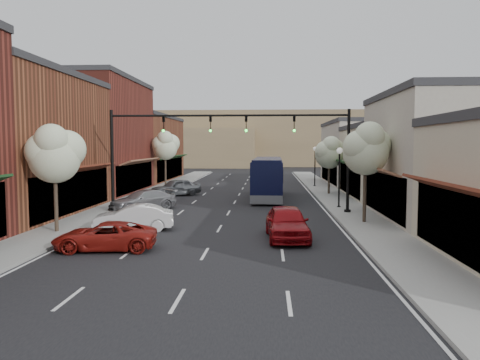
% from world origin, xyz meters
% --- Properties ---
extents(ground, '(160.00, 160.00, 0.00)m').
position_xyz_m(ground, '(0.00, 0.00, 0.00)').
color(ground, black).
rests_on(ground, ground).
extents(sidewalk_left, '(2.80, 73.00, 0.15)m').
position_xyz_m(sidewalk_left, '(-8.40, 18.50, 0.07)').
color(sidewalk_left, gray).
rests_on(sidewalk_left, ground).
extents(sidewalk_right, '(2.80, 73.00, 0.15)m').
position_xyz_m(sidewalk_right, '(8.40, 18.50, 0.07)').
color(sidewalk_right, gray).
rests_on(sidewalk_right, ground).
extents(curb_left, '(0.25, 73.00, 0.17)m').
position_xyz_m(curb_left, '(-7.00, 18.50, 0.07)').
color(curb_left, gray).
rests_on(curb_left, ground).
extents(curb_right, '(0.25, 73.00, 0.17)m').
position_xyz_m(curb_right, '(7.00, 18.50, 0.07)').
color(curb_right, gray).
rests_on(curb_right, ground).
extents(bldg_left_midnear, '(10.14, 14.10, 9.40)m').
position_xyz_m(bldg_left_midnear, '(-14.23, 6.00, 4.66)').
color(bldg_left_midnear, brown).
rests_on(bldg_left_midnear, ground).
extents(bldg_left_midfar, '(10.14, 14.10, 10.90)m').
position_xyz_m(bldg_left_midfar, '(-14.24, 20.00, 5.40)').
color(bldg_left_midfar, maroon).
rests_on(bldg_left_midfar, ground).
extents(bldg_left_far, '(10.14, 18.10, 8.40)m').
position_xyz_m(bldg_left_far, '(-14.22, 36.00, 4.16)').
color(bldg_left_far, brown).
rests_on(bldg_left_far, ground).
extents(bldg_right_midnear, '(9.14, 12.10, 7.90)m').
position_xyz_m(bldg_right_midnear, '(13.72, 6.00, 3.91)').
color(bldg_right_midnear, '#AEA695').
rests_on(bldg_right_midnear, ground).
extents(bldg_right_midfar, '(9.14, 12.10, 6.40)m').
position_xyz_m(bldg_right_midfar, '(13.70, 18.00, 3.17)').
color(bldg_right_midfar, '#BFB497').
rests_on(bldg_right_midfar, ground).
extents(bldg_right_far, '(9.14, 16.10, 7.40)m').
position_xyz_m(bldg_right_far, '(13.71, 32.00, 3.66)').
color(bldg_right_far, '#AEA695').
rests_on(bldg_right_far, ground).
extents(hill_far, '(120.00, 30.00, 12.00)m').
position_xyz_m(hill_far, '(0.00, 90.00, 6.00)').
color(hill_far, '#7A6647').
rests_on(hill_far, ground).
extents(hill_near, '(50.00, 20.00, 8.00)m').
position_xyz_m(hill_near, '(-25.00, 78.00, 4.00)').
color(hill_near, '#7A6647').
rests_on(hill_near, ground).
extents(signal_mast_right, '(8.22, 0.46, 7.00)m').
position_xyz_m(signal_mast_right, '(5.62, 8.00, 4.62)').
color(signal_mast_right, black).
rests_on(signal_mast_right, ground).
extents(signal_mast_left, '(8.22, 0.46, 7.00)m').
position_xyz_m(signal_mast_left, '(-5.62, 8.00, 4.62)').
color(signal_mast_left, black).
rests_on(signal_mast_left, ground).
extents(tree_right_near, '(2.85, 2.65, 5.95)m').
position_xyz_m(tree_right_near, '(8.35, 3.94, 4.45)').
color(tree_right_near, '#47382B').
rests_on(tree_right_near, ground).
extents(tree_right_far, '(2.85, 2.65, 5.43)m').
position_xyz_m(tree_right_far, '(8.35, 19.94, 3.99)').
color(tree_right_far, '#47382B').
rests_on(tree_right_far, ground).
extents(tree_left_near, '(2.85, 2.65, 5.69)m').
position_xyz_m(tree_left_near, '(-8.25, -0.06, 4.22)').
color(tree_left_near, '#47382B').
rests_on(tree_left_near, ground).
extents(tree_left_far, '(2.85, 2.65, 6.13)m').
position_xyz_m(tree_left_far, '(-8.25, 25.94, 4.60)').
color(tree_left_far, '#47382B').
rests_on(tree_left_far, ground).
extents(lamp_post_near, '(0.44, 0.44, 4.44)m').
position_xyz_m(lamp_post_near, '(7.80, 10.50, 3.01)').
color(lamp_post_near, black).
rests_on(lamp_post_near, ground).
extents(lamp_post_far, '(0.44, 0.44, 4.44)m').
position_xyz_m(lamp_post_far, '(7.80, 28.00, 3.01)').
color(lamp_post_far, black).
rests_on(lamp_post_far, ground).
extents(coach_bus, '(2.71, 11.41, 3.48)m').
position_xyz_m(coach_bus, '(2.66, 17.03, 1.82)').
color(coach_bus, black).
rests_on(coach_bus, ground).
extents(red_hatchback, '(2.24, 4.96, 1.65)m').
position_xyz_m(red_hatchback, '(3.61, -0.64, 0.83)').
color(red_hatchback, maroon).
rests_on(red_hatchback, ground).
extents(parked_car_a, '(4.67, 2.55, 1.24)m').
position_xyz_m(parked_car_a, '(-4.48, -3.53, 0.62)').
color(parked_car_a, maroon).
rests_on(parked_car_a, ground).
extents(parked_car_b, '(4.48, 2.33, 1.41)m').
position_xyz_m(parked_car_b, '(-4.58, 1.20, 0.70)').
color(parked_car_b, silver).
rests_on(parked_car_b, ground).
extents(parked_car_c, '(4.94, 4.82, 1.42)m').
position_xyz_m(parked_car_c, '(-6.20, 9.01, 0.71)').
color(parked_car_c, gray).
rests_on(parked_car_c, ground).
extents(parked_car_d, '(4.70, 4.26, 1.55)m').
position_xyz_m(parked_car_d, '(-5.67, 18.39, 0.78)').
color(parked_car_d, '#55595D').
rests_on(parked_car_d, ground).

